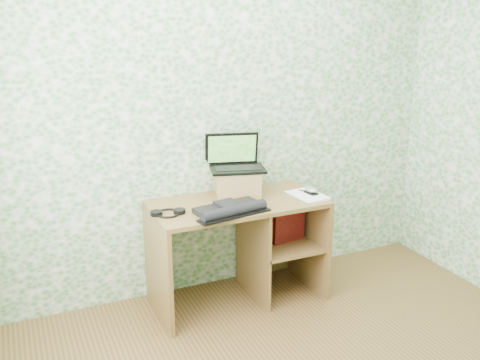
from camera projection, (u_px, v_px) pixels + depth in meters
name	position (u px, v px, depth m)	size (l,w,h in m)	color
wall_back	(220.00, 116.00, 3.82)	(3.50, 3.50, 0.00)	white
desk	(246.00, 234.00, 3.84)	(1.20, 0.60, 0.75)	brown
riser	(238.00, 182.00, 3.83)	(0.30, 0.25, 0.18)	#9F7347
laptop	(235.00, 161.00, 3.83)	(0.44, 0.36, 0.26)	black
keyboard	(230.00, 209.00, 3.49)	(0.52, 0.33, 0.07)	black
headphones	(168.00, 213.00, 3.47)	(0.23, 0.19, 0.03)	black
notepad	(307.00, 195.00, 3.82)	(0.20, 0.29, 0.01)	white
mouse	(311.00, 191.00, 3.83)	(0.07, 0.11, 0.04)	#BCBCBF
pen	(307.00, 191.00, 3.88)	(0.01, 0.01, 0.13)	black
red_box	(287.00, 220.00, 3.92)	(0.27, 0.09, 0.32)	#9A120E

